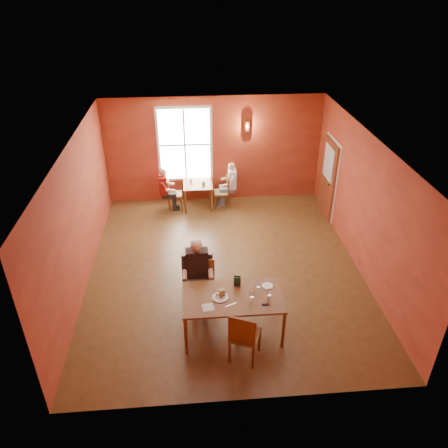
{
  "coord_description": "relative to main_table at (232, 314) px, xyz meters",
  "views": [
    {
      "loc": [
        -0.7,
        -7.98,
        5.91
      ],
      "look_at": [
        0.0,
        0.2,
        1.05
      ],
      "focal_mm": 35.0,
      "sensor_mm": 36.0,
      "label": 1
    }
  ],
  "objects": [
    {
      "name": "second_table",
      "position": [
        -0.45,
        5.0,
        -0.06
      ],
      "size": [
        0.81,
        0.81,
        0.71
      ],
      "primitive_type": null,
      "color": "brown",
      "rests_on": "ground"
    },
    {
      "name": "chair_empty",
      "position": [
        0.15,
        -0.62,
        0.1
      ],
      "size": [
        0.61,
        0.61,
        1.05
      ],
      "primitive_type": null,
      "rotation": [
        0.0,
        0.0,
        -0.41
      ],
      "color": "#582D1A",
      "rests_on": "ground"
    },
    {
      "name": "cup_b",
      "position": [
        -0.64,
        5.14,
        0.34
      ],
      "size": [
        0.13,
        0.13,
        0.09
      ],
      "primitive_type": "imported",
      "rotation": [
        0.0,
        0.0,
        0.38
      ],
      "color": "white",
      "rests_on": "second_table"
    },
    {
      "name": "door",
      "position": [
        2.97,
        4.28,
        0.63
      ],
      "size": [
        0.12,
        1.04,
        2.1
      ],
      "primitive_type": "cube",
      "color": "maroon",
      "rests_on": "ground"
    },
    {
      "name": "wall_back",
      "position": [
        0.03,
        5.48,
        1.08
      ],
      "size": [
        6.0,
        0.04,
        3.0
      ],
      "primitive_type": "cube",
      "color": "brown",
      "rests_on": "ground"
    },
    {
      "name": "diner_maroon",
      "position": [
        -1.13,
        5.0,
        0.18
      ],
      "size": [
        0.48,
        0.48,
        1.2
      ],
      "primitive_type": null,
      "rotation": [
        0.0,
        0.0,
        -1.57
      ],
      "color": "maroon",
      "rests_on": "ground"
    },
    {
      "name": "ceiling",
      "position": [
        0.03,
        1.98,
        2.58
      ],
      "size": [
        6.0,
        7.0,
        0.04
      ],
      "primitive_type": "cube",
      "color": "white",
      "rests_on": "wall_back"
    },
    {
      "name": "diner_white",
      "position": [
        0.23,
        5.0,
        0.19
      ],
      "size": [
        0.49,
        0.49,
        1.22
      ],
      "primitive_type": null,
      "rotation": [
        0.0,
        0.0,
        1.57
      ],
      "color": "white",
      "rests_on": "ground"
    },
    {
      "name": "wall_front",
      "position": [
        0.03,
        -1.52,
        1.08
      ],
      "size": [
        6.0,
        0.04,
        3.0
      ],
      "primitive_type": "cube",
      "color": "brown",
      "rests_on": "ground"
    },
    {
      "name": "diner_main",
      "position": [
        -0.5,
        0.62,
        0.29
      ],
      "size": [
        0.57,
        0.57,
        1.42
      ],
      "primitive_type": null,
      "rotation": [
        0.0,
        0.0,
        3.14
      ],
      "color": "black",
      "rests_on": "ground"
    },
    {
      "name": "napkin",
      "position": [
        -0.45,
        -0.26,
        0.42
      ],
      "size": [
        0.23,
        0.23,
        0.01
      ],
      "primitive_type": "cube",
      "rotation": [
        0.0,
        0.0,
        0.15
      ],
      "color": "white",
      "rests_on": "main_table"
    },
    {
      "name": "window",
      "position": [
        -0.77,
        5.43,
        1.28
      ],
      "size": [
        1.36,
        0.1,
        1.96
      ],
      "primitive_type": "cube",
      "color": "white",
      "rests_on": "wall_back"
    },
    {
      "name": "chair_diner_white",
      "position": [
        0.2,
        5.0,
        0.03
      ],
      "size": [
        0.4,
        0.4,
        0.89
      ],
      "primitive_type": null,
      "rotation": [
        0.0,
        0.0,
        1.57
      ],
      "color": "brown",
      "rests_on": "ground"
    },
    {
      "name": "chair_diner_maroon",
      "position": [
        -1.1,
        5.0,
        0.02
      ],
      "size": [
        0.39,
        0.39,
        0.87
      ],
      "primitive_type": null,
      "rotation": [
        0.0,
        0.0,
        -1.57
      ],
      "color": "#4C2E14",
      "rests_on": "ground"
    },
    {
      "name": "chair_diner_main",
      "position": [
        -0.5,
        0.65,
        0.11
      ],
      "size": [
        0.47,
        0.47,
        1.05
      ],
      "primitive_type": null,
      "rotation": [
        0.0,
        0.0,
        3.14
      ],
      "color": "#5F2F19",
      "rests_on": "ground"
    },
    {
      "name": "goblet_a",
      "position": [
        0.47,
        0.14,
        0.52
      ],
      "size": [
        0.1,
        0.1,
        0.2
      ],
      "primitive_type": null,
      "rotation": [
        0.0,
        0.0,
        -0.26
      ],
      "color": "silver",
      "rests_on": "main_table"
    },
    {
      "name": "ground",
      "position": [
        0.03,
        1.98,
        -0.42
      ],
      "size": [
        6.0,
        7.0,
        0.01
      ],
      "primitive_type": "cube",
      "color": "brown",
      "rests_on": "ground"
    },
    {
      "name": "menu_stand",
      "position": [
        0.11,
        0.3,
        0.52
      ],
      "size": [
        0.14,
        0.09,
        0.21
      ],
      "primitive_type": "cube",
      "rotation": [
        0.0,
        0.0,
        -0.2
      ],
      "color": "#1E3E2A",
      "rests_on": "main_table"
    },
    {
      "name": "sandwich",
      "position": [
        -0.19,
        0.04,
        0.48
      ],
      "size": [
        0.11,
        0.11,
        0.12
      ],
      "primitive_type": "cube",
      "rotation": [
        0.0,
        0.0,
        0.18
      ],
      "color": "#DAB459",
      "rests_on": "main_table"
    },
    {
      "name": "wall_right",
      "position": [
        3.03,
        1.98,
        1.08
      ],
      "size": [
        0.04,
        7.0,
        3.0
      ],
      "primitive_type": "cube",
      "color": "brown",
      "rests_on": "ground"
    },
    {
      "name": "side_plate",
      "position": [
        0.67,
        0.23,
        0.43
      ],
      "size": [
        0.25,
        0.25,
        0.02
      ],
      "primitive_type": "cylinder",
      "rotation": [
        0.0,
        0.0,
        -0.29
      ],
      "color": "white",
      "rests_on": "main_table"
    },
    {
      "name": "main_table",
      "position": [
        0.0,
        0.0,
        0.0
      ],
      "size": [
        1.79,
        1.01,
        0.84
      ],
      "primitive_type": null,
      "color": "brown",
      "rests_on": "ground"
    },
    {
      "name": "plate_food",
      "position": [
        -0.22,
        -0.02,
        0.44
      ],
      "size": [
        0.38,
        0.38,
        0.04
      ],
      "primitive_type": "cylinder",
      "rotation": [
        0.0,
        0.0,
        0.38
      ],
      "color": "silver",
      "rests_on": "main_table"
    },
    {
      "name": "sunglasses",
      "position": [
        0.55,
        -0.27,
        0.43
      ],
      "size": [
        0.13,
        0.05,
        0.02
      ],
      "primitive_type": "cube",
      "rotation": [
        0.0,
        0.0,
        -0.08
      ],
      "color": "black",
      "rests_on": "main_table"
    },
    {
      "name": "knife",
      "position": [
        -0.05,
        -0.22,
        0.42
      ],
      "size": [
        0.21,
        0.11,
        0.0
      ],
      "primitive_type": "cube",
      "rotation": [
        0.0,
        0.0,
        0.43
      ],
      "color": "silver",
      "rests_on": "main_table"
    },
    {
      "name": "goblet_b",
      "position": [
        0.63,
        -0.11,
        0.52
      ],
      "size": [
        0.09,
        0.09,
        0.21
      ],
      "primitive_type": null,
      "rotation": [
        0.0,
        0.0,
        0.07
      ],
      "color": "white",
      "rests_on": "main_table"
    },
    {
      "name": "cup_a",
      "position": [
        -0.3,
        4.92,
        0.34
      ],
      "size": [
        0.14,
        0.14,
        0.09
      ],
      "primitive_type": "imported",
      "rotation": [
        0.0,
        0.0,
        0.27
      ],
      "color": "white",
      "rests_on": "second_table"
    },
    {
      "name": "goblet_c",
      "position": [
        0.32,
        -0.14,
        0.52
      ],
      "size": [
        0.1,
        0.1,
        0.21
      ],
      "primitive_type": null,
      "rotation": [
        0.0,
        0.0,
        0.21
      ],
      "color": "white",
      "rests_on": "main_table"
    },
    {
      "name": "wall_sconce",
      "position": [
        0.93,
        5.38,
        1.78
      ],
      "size": [
        0.16,
        0.16,
        0.28
      ],
      "primitive_type": "cylinder",
      "color": "brown",
      "rests_on": "wall_back"
    },
    {
      "name": "wall_left",
      "position": [
        -2.97,
        1.98,
        1.08
      ],
      "size": [
        0.04,
        7.0,
        3.0
      ],
      "primitive_type": "cube",
      "color": "brown",
      "rests_on": "ground"
    }
  ]
}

